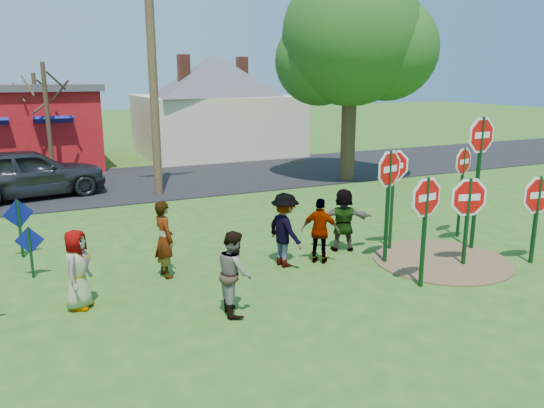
{
  "coord_description": "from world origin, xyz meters",
  "views": [
    {
      "loc": [
        -4.17,
        -10.07,
        4.29
      ],
      "look_at": [
        1.24,
        1.53,
        1.17
      ],
      "focal_mm": 35.0,
      "sensor_mm": 36.0,
      "label": 1
    }
  ],
  "objects_px": {
    "stop_sign_b": "(393,175)",
    "leafy_tree": "(354,43)",
    "stop_sign_a": "(426,207)",
    "stop_sign_c": "(480,152)",
    "stop_sign_d": "(463,170)",
    "utility_pole": "(151,47)",
    "suv": "(28,173)",
    "person_b": "(164,239)",
    "person_a": "(77,269)"
  },
  "relations": [
    {
      "from": "stop_sign_a",
      "to": "stop_sign_b",
      "type": "height_order",
      "value": "stop_sign_b"
    },
    {
      "from": "person_b",
      "to": "suv",
      "type": "bearing_deg",
      "value": 5.58
    },
    {
      "from": "stop_sign_c",
      "to": "utility_pole",
      "type": "relative_size",
      "value": 0.35
    },
    {
      "from": "stop_sign_d",
      "to": "suv",
      "type": "xyz_separation_m",
      "value": [
        -10.45,
        9.97,
        -0.93
      ]
    },
    {
      "from": "utility_pole",
      "to": "suv",
      "type": "bearing_deg",
      "value": 162.73
    },
    {
      "from": "stop_sign_a",
      "to": "stop_sign_c",
      "type": "bearing_deg",
      "value": 18.45
    },
    {
      "from": "stop_sign_b",
      "to": "person_b",
      "type": "distance_m",
      "value": 5.7
    },
    {
      "from": "stop_sign_c",
      "to": "utility_pole",
      "type": "distance_m",
      "value": 11.48
    },
    {
      "from": "leafy_tree",
      "to": "person_a",
      "type": "bearing_deg",
      "value": -143.91
    },
    {
      "from": "person_a",
      "to": "suv",
      "type": "relative_size",
      "value": 0.29
    },
    {
      "from": "suv",
      "to": "utility_pole",
      "type": "distance_m",
      "value": 6.23
    },
    {
      "from": "stop_sign_c",
      "to": "suv",
      "type": "xyz_separation_m",
      "value": [
        -10.01,
        10.91,
        -1.54
      ]
    },
    {
      "from": "stop_sign_a",
      "to": "leafy_tree",
      "type": "distance_m",
      "value": 12.03
    },
    {
      "from": "stop_sign_b",
      "to": "stop_sign_c",
      "type": "bearing_deg",
      "value": -12.75
    },
    {
      "from": "stop_sign_c",
      "to": "leafy_tree",
      "type": "bearing_deg",
      "value": 71.15
    },
    {
      "from": "stop_sign_c",
      "to": "person_a",
      "type": "bearing_deg",
      "value": 171.59
    },
    {
      "from": "stop_sign_a",
      "to": "utility_pole",
      "type": "relative_size",
      "value": 0.25
    },
    {
      "from": "stop_sign_a",
      "to": "stop_sign_b",
      "type": "xyz_separation_m",
      "value": [
        0.9,
        2.23,
        0.23
      ]
    },
    {
      "from": "stop_sign_c",
      "to": "stop_sign_d",
      "type": "relative_size",
      "value": 1.36
    },
    {
      "from": "suv",
      "to": "person_a",
      "type": "bearing_deg",
      "value": 174.02
    },
    {
      "from": "stop_sign_a",
      "to": "stop_sign_d",
      "type": "bearing_deg",
      "value": 27.85
    },
    {
      "from": "stop_sign_a",
      "to": "stop_sign_b",
      "type": "distance_m",
      "value": 2.41
    },
    {
      "from": "person_b",
      "to": "suv",
      "type": "xyz_separation_m",
      "value": [
        -2.54,
        9.48,
        0.08
      ]
    },
    {
      "from": "suv",
      "to": "leafy_tree",
      "type": "height_order",
      "value": "leafy_tree"
    },
    {
      "from": "leafy_tree",
      "to": "suv",
      "type": "bearing_deg",
      "value": 170.61
    },
    {
      "from": "utility_pole",
      "to": "leafy_tree",
      "type": "distance_m",
      "value": 7.89
    },
    {
      "from": "stop_sign_d",
      "to": "stop_sign_b",
      "type": "bearing_deg",
      "value": 166.92
    },
    {
      "from": "stop_sign_c",
      "to": "stop_sign_d",
      "type": "xyz_separation_m",
      "value": [
        0.45,
        0.95,
        -0.61
      ]
    },
    {
      "from": "stop_sign_c",
      "to": "leafy_tree",
      "type": "relative_size",
      "value": 0.41
    },
    {
      "from": "stop_sign_a",
      "to": "suv",
      "type": "xyz_separation_m",
      "value": [
        -7.21,
        12.3,
        -0.77
      ]
    },
    {
      "from": "stop_sign_c",
      "to": "suv",
      "type": "relative_size",
      "value": 0.67
    },
    {
      "from": "stop_sign_b",
      "to": "stop_sign_d",
      "type": "height_order",
      "value": "stop_sign_b"
    },
    {
      "from": "stop_sign_b",
      "to": "leafy_tree",
      "type": "bearing_deg",
      "value": 74.44
    },
    {
      "from": "person_b",
      "to": "stop_sign_c",
      "type": "bearing_deg",
      "value": -110.25
    },
    {
      "from": "leafy_tree",
      "to": "person_b",
      "type": "bearing_deg",
      "value": -142.19
    },
    {
      "from": "stop_sign_b",
      "to": "suv",
      "type": "distance_m",
      "value": 12.97
    },
    {
      "from": "stop_sign_c",
      "to": "person_a",
      "type": "xyz_separation_m",
      "value": [
        -9.33,
        0.52,
        -1.7
      ]
    },
    {
      "from": "person_b",
      "to": "utility_pole",
      "type": "xyz_separation_m",
      "value": [
        1.77,
        8.15,
        4.38
      ]
    },
    {
      "from": "stop_sign_c",
      "to": "stop_sign_d",
      "type": "height_order",
      "value": "stop_sign_c"
    },
    {
      "from": "stop_sign_a",
      "to": "person_a",
      "type": "bearing_deg",
      "value": 155.87
    },
    {
      "from": "stop_sign_b",
      "to": "person_b",
      "type": "xyz_separation_m",
      "value": [
        -5.57,
        0.59,
        -1.08
      ]
    },
    {
      "from": "utility_pole",
      "to": "stop_sign_d",
      "type": "bearing_deg",
      "value": -54.53
    },
    {
      "from": "stop_sign_b",
      "to": "stop_sign_d",
      "type": "distance_m",
      "value": 2.35
    },
    {
      "from": "person_a",
      "to": "stop_sign_a",
      "type": "bearing_deg",
      "value": -78.68
    },
    {
      "from": "stop_sign_c",
      "to": "leafy_tree",
      "type": "xyz_separation_m",
      "value": [
        2.16,
        8.9,
        3.03
      ]
    },
    {
      "from": "person_a",
      "to": "leafy_tree",
      "type": "relative_size",
      "value": 0.18
    },
    {
      "from": "person_b",
      "to": "leafy_tree",
      "type": "bearing_deg",
      "value": -61.6
    },
    {
      "from": "person_b",
      "to": "suv",
      "type": "height_order",
      "value": "suv"
    },
    {
      "from": "person_b",
      "to": "person_a",
      "type": "bearing_deg",
      "value": 106.47
    },
    {
      "from": "person_b",
      "to": "utility_pole",
      "type": "height_order",
      "value": "utility_pole"
    }
  ]
}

